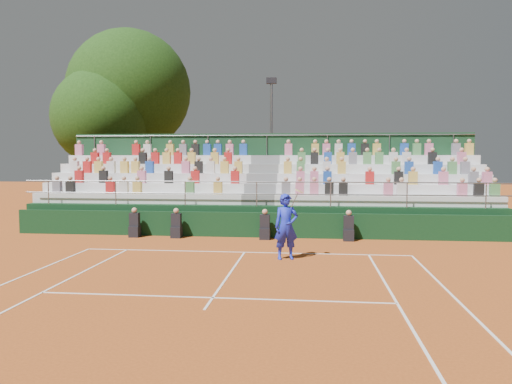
# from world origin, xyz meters

# --- Properties ---
(ground) EXTENTS (90.00, 90.00, 0.00)m
(ground) POSITION_xyz_m (0.00, 0.00, 0.00)
(ground) COLOR #AD4F1C
(ground) RESTS_ON ground
(courtside_wall) EXTENTS (20.00, 0.15, 1.00)m
(courtside_wall) POSITION_xyz_m (0.00, 3.20, 0.50)
(courtside_wall) COLOR black
(courtside_wall) RESTS_ON ground
(line_officials) EXTENTS (8.89, 0.40, 1.19)m
(line_officials) POSITION_xyz_m (-0.96, 2.75, 0.48)
(line_officials) COLOR black
(line_officials) RESTS_ON ground
(grandstand) EXTENTS (20.00, 5.20, 4.40)m
(grandstand) POSITION_xyz_m (0.01, 6.44, 1.09)
(grandstand) COLOR black
(grandstand) RESTS_ON ground
(tennis_player) EXTENTS (0.96, 0.67, 2.22)m
(tennis_player) POSITION_xyz_m (1.45, -0.96, 1.03)
(tennis_player) COLOR #1B2AD1
(tennis_player) RESTS_ON ground
(tree_west) EXTENTS (5.97, 5.97, 8.64)m
(tree_west) POSITION_xyz_m (-10.40, 12.72, 5.64)
(tree_west) COLOR #3D2716
(tree_west) RESTS_ON ground
(tree_east) EXTENTS (7.77, 7.77, 11.31)m
(tree_east) POSITION_xyz_m (-9.38, 14.64, 7.41)
(tree_east) COLOR #3D2716
(tree_east) RESTS_ON ground
(floodlight_mast) EXTENTS (0.60, 0.25, 7.93)m
(floodlight_mast) POSITION_xyz_m (-0.18, 13.45, 4.63)
(floodlight_mast) COLOR gray
(floodlight_mast) RESTS_ON ground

